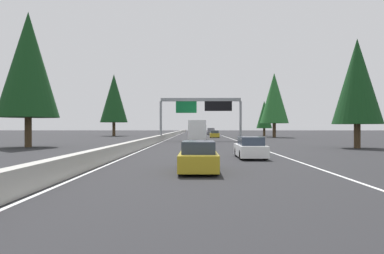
{
  "coord_description": "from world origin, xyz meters",
  "views": [
    {
      "loc": [
        -2.36,
        -5.3,
        2.14
      ],
      "look_at": [
        68.22,
        -4.3,
        2.13
      ],
      "focal_mm": 33.2,
      "sensor_mm": 36.0,
      "label": 1
    }
  ],
  "objects_px": {
    "conifer_right_far": "(264,115)",
    "sedan_near_right": "(214,134)",
    "conifer_right_mid": "(274,98)",
    "box_truck_mid_right": "(197,129)",
    "bus_far_center": "(197,130)",
    "conifer_right_near": "(357,81)",
    "sign_gantry_overhead": "(202,107)",
    "sedan_far_right": "(198,157)",
    "pickup_near_center": "(211,131)",
    "conifer_left_near": "(28,65)",
    "minivan_mid_left": "(198,131)",
    "conifer_left_mid": "(114,98)",
    "sedan_far_left": "(250,148)"
  },
  "relations": [
    {
      "from": "sedan_far_right",
      "to": "conifer_left_mid",
      "type": "xyz_separation_m",
      "value": [
        67.0,
        19.84,
        8.27
      ]
    },
    {
      "from": "pickup_near_center",
      "to": "box_truck_mid_right",
      "type": "height_order",
      "value": "box_truck_mid_right"
    },
    {
      "from": "minivan_mid_left",
      "to": "conifer_right_mid",
      "type": "xyz_separation_m",
      "value": [
        -34.85,
        -15.51,
        7.07
      ]
    },
    {
      "from": "conifer_right_mid",
      "to": "conifer_left_near",
      "type": "height_order",
      "value": "conifer_left_near"
    },
    {
      "from": "bus_far_center",
      "to": "conifer_right_mid",
      "type": "distance_m",
      "value": 24.19
    },
    {
      "from": "sedan_near_right",
      "to": "conifer_right_mid",
      "type": "bearing_deg",
      "value": -80.88
    },
    {
      "from": "sign_gantry_overhead",
      "to": "minivan_mid_left",
      "type": "relative_size",
      "value": 2.54
    },
    {
      "from": "conifer_right_far",
      "to": "sedan_near_right",
      "type": "bearing_deg",
      "value": 137.07
    },
    {
      "from": "sedan_far_right",
      "to": "conifer_right_far",
      "type": "bearing_deg",
      "value": -13.3
    },
    {
      "from": "box_truck_mid_right",
      "to": "conifer_right_near",
      "type": "height_order",
      "value": "conifer_right_near"
    },
    {
      "from": "conifer_right_mid",
      "to": "minivan_mid_left",
      "type": "bearing_deg",
      "value": 23.99
    },
    {
      "from": "sedan_far_right",
      "to": "bus_far_center",
      "type": "height_order",
      "value": "bus_far_center"
    },
    {
      "from": "sedan_far_left",
      "to": "conifer_right_mid",
      "type": "height_order",
      "value": "conifer_right_mid"
    },
    {
      "from": "sedan_near_right",
      "to": "minivan_mid_left",
      "type": "xyz_separation_m",
      "value": [
        36.83,
        3.19,
        0.27
      ]
    },
    {
      "from": "conifer_right_near",
      "to": "sedan_far_left",
      "type": "bearing_deg",
      "value": 132.54
    },
    {
      "from": "minivan_mid_left",
      "to": "pickup_near_center",
      "type": "bearing_deg",
      "value": -161.07
    },
    {
      "from": "sedan_far_right",
      "to": "conifer_right_mid",
      "type": "xyz_separation_m",
      "value": [
        55.61,
        -15.73,
        7.34
      ]
    },
    {
      "from": "sedan_near_right",
      "to": "conifer_right_far",
      "type": "height_order",
      "value": "conifer_right_far"
    },
    {
      "from": "minivan_mid_left",
      "to": "conifer_left_mid",
      "type": "xyz_separation_m",
      "value": [
        -23.46,
        20.06,
        8.0
      ]
    },
    {
      "from": "conifer_right_mid",
      "to": "conifer_right_near",
      "type": "bearing_deg",
      "value": -179.51
    },
    {
      "from": "sedan_far_right",
      "to": "conifer_right_near",
      "type": "relative_size",
      "value": 0.4
    },
    {
      "from": "sedan_far_right",
      "to": "conifer_left_near",
      "type": "relative_size",
      "value": 0.31
    },
    {
      "from": "sedan_far_left",
      "to": "conifer_right_near",
      "type": "height_order",
      "value": "conifer_right_near"
    },
    {
      "from": "sedan_far_right",
      "to": "sedan_near_right",
      "type": "bearing_deg",
      "value": -3.64
    },
    {
      "from": "sign_gantry_overhead",
      "to": "conifer_right_mid",
      "type": "distance_m",
      "value": 23.59
    },
    {
      "from": "sign_gantry_overhead",
      "to": "pickup_near_center",
      "type": "height_order",
      "value": "sign_gantry_overhead"
    },
    {
      "from": "pickup_near_center",
      "to": "conifer_right_far",
      "type": "height_order",
      "value": "conifer_right_far"
    },
    {
      "from": "sedan_far_right",
      "to": "minivan_mid_left",
      "type": "relative_size",
      "value": 0.88
    },
    {
      "from": "sedan_near_right",
      "to": "conifer_right_far",
      "type": "xyz_separation_m",
      "value": [
        13.35,
        -12.41,
        4.37
      ]
    },
    {
      "from": "minivan_mid_left",
      "to": "conifer_right_near",
      "type": "distance_m",
      "value": 73.6
    },
    {
      "from": "sedan_near_right",
      "to": "conifer_right_near",
      "type": "relative_size",
      "value": 0.4
    },
    {
      "from": "sedan_near_right",
      "to": "conifer_right_mid",
      "type": "distance_m",
      "value": 14.47
    },
    {
      "from": "sign_gantry_overhead",
      "to": "sedan_far_right",
      "type": "xyz_separation_m",
      "value": [
        -37.66,
        0.68,
        -4.57
      ]
    },
    {
      "from": "sedan_near_right",
      "to": "bus_far_center",
      "type": "height_order",
      "value": "bus_far_center"
    },
    {
      "from": "pickup_near_center",
      "to": "conifer_left_near",
      "type": "xyz_separation_m",
      "value": [
        -59.87,
        21.7,
        7.81
      ]
    },
    {
      "from": "sign_gantry_overhead",
      "to": "conifer_right_far",
      "type": "distance_m",
      "value": 33.01
    },
    {
      "from": "bus_far_center",
      "to": "conifer_left_mid",
      "type": "bearing_deg",
      "value": 34.68
    },
    {
      "from": "pickup_near_center",
      "to": "minivan_mid_left",
      "type": "distance_m",
      "value": 10.99
    },
    {
      "from": "sedan_far_right",
      "to": "box_truck_mid_right",
      "type": "distance_m",
      "value": 72.51
    },
    {
      "from": "conifer_right_far",
      "to": "minivan_mid_left",
      "type": "bearing_deg",
      "value": 33.61
    },
    {
      "from": "sedan_far_right",
      "to": "conifer_right_near",
      "type": "distance_m",
      "value": 25.45
    },
    {
      "from": "sedan_near_right",
      "to": "box_truck_mid_right",
      "type": "height_order",
      "value": "box_truck_mid_right"
    },
    {
      "from": "pickup_near_center",
      "to": "bus_far_center",
      "type": "xyz_separation_m",
      "value": [
        -41.68,
        3.82,
        0.8
      ]
    },
    {
      "from": "sedan_far_left",
      "to": "box_truck_mid_right",
      "type": "height_order",
      "value": "box_truck_mid_right"
    },
    {
      "from": "box_truck_mid_right",
      "to": "bus_far_center",
      "type": "height_order",
      "value": "bus_far_center"
    },
    {
      "from": "conifer_left_mid",
      "to": "sign_gantry_overhead",
      "type": "bearing_deg",
      "value": -145.04
    },
    {
      "from": "sign_gantry_overhead",
      "to": "bus_far_center",
      "type": "bearing_deg",
      "value": 44.36
    },
    {
      "from": "sedan_far_right",
      "to": "sedan_near_right",
      "type": "xyz_separation_m",
      "value": [
        53.63,
        -3.41,
        0.0
      ]
    },
    {
      "from": "sedan_far_left",
      "to": "conifer_right_near",
      "type": "relative_size",
      "value": 0.4
    },
    {
      "from": "sedan_far_right",
      "to": "bus_far_center",
      "type": "distance_m",
      "value": 38.4
    }
  ]
}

